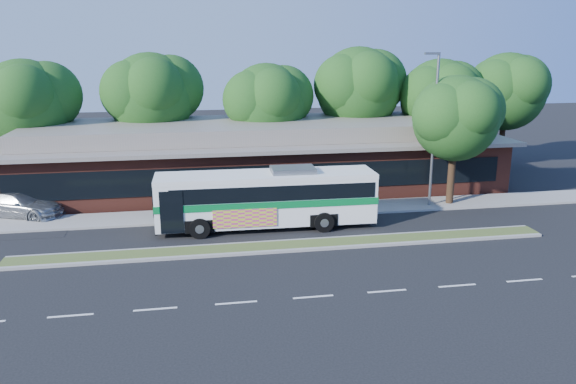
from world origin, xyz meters
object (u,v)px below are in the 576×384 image
lamp_post (434,126)px  transit_bus (267,195)px  sedan (20,204)px  sidewalk_tree (461,116)px

lamp_post → transit_bus: (-10.12, -2.20, -3.10)m
transit_bus → sedan: bearing=163.1°
lamp_post → transit_bus: bearing=-167.7°
sidewalk_tree → transit_bus: bearing=-168.0°
sedan → transit_bus: bearing=-84.2°
sidewalk_tree → sedan: bearing=175.9°
lamp_post → transit_bus: size_ratio=0.78×
sedan → sidewalk_tree: sidewalk_tree is taller
transit_bus → sidewalk_tree: sidewalk_tree is taller
transit_bus → sidewalk_tree: size_ratio=1.49×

